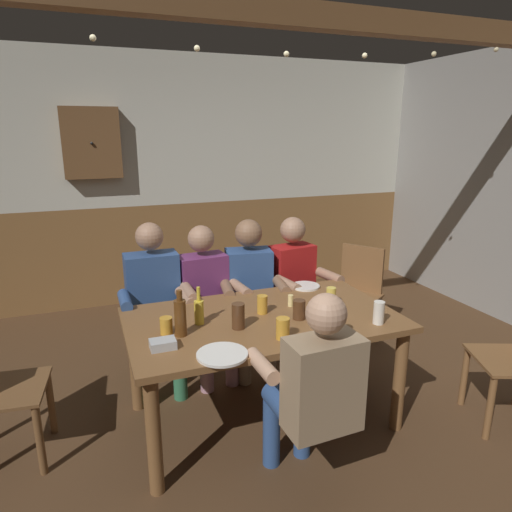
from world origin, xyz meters
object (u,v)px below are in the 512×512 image
table_candle (291,301)px  pint_glass_0 (331,296)px  person_0 (155,299)px  person_2 (250,288)px  person_4 (314,387)px  plate_1 (305,286)px  pint_glass_3 (238,316)px  bottle_1 (199,311)px  dining_table (263,331)px  pint_glass_4 (299,310)px  pint_glass_1 (379,313)px  person_3 (297,284)px  pint_glass_6 (337,324)px  pint_glass_8 (166,326)px  wall_dart_cabinet (91,143)px  pint_glass_2 (283,328)px  condiment_caddy (163,344)px  person_1 (206,296)px  bottle_0 (180,317)px  plate_0 (222,354)px  pint_glass_7 (319,312)px  chair_empty_near_right (356,292)px  pint_glass_5 (262,304)px

table_candle → pint_glass_0: 0.28m
person_0 → person_2: size_ratio=1.02×
person_4 → plate_1: person_4 is taller
person_4 → pint_glass_3: (-0.20, 0.60, 0.18)m
bottle_1 → dining_table: bearing=-5.5°
pint_glass_4 → pint_glass_1: bearing=-29.3°
table_candle → dining_table: bearing=-156.9°
person_3 → pint_glass_6: (-0.30, -1.14, 0.16)m
person_0 → plate_1: bearing=164.4°
table_candle → pint_glass_3: 0.50m
pint_glass_8 → wall_dart_cabinet: size_ratio=0.14×
pint_glass_2 → pint_glass_6: bearing=-16.9°
person_3 → bottle_1: bearing=24.8°
person_3 → pint_glass_4: (-0.39, -0.82, 0.14)m
dining_table → pint_glass_0: bearing=4.1°
pint_glass_3 → person_3: bearing=46.0°
condiment_caddy → pint_glass_2: pint_glass_2 is taller
wall_dart_cabinet → person_1: bearing=-68.6°
bottle_0 → bottle_1: size_ratio=1.16×
person_2 → wall_dart_cabinet: (-1.05, 1.75, 1.09)m
plate_0 → pint_glass_4: (0.60, 0.30, 0.06)m
table_candle → person_2: bearing=95.8°
pint_glass_0 → dining_table: bearing=-175.9°
pint_glass_3 → pint_glass_1: bearing=-16.1°
pint_glass_7 → pint_glass_8: 0.93m
condiment_caddy → pint_glass_4: pint_glass_4 is taller
person_2 → chair_empty_near_right: person_2 is taller
bottle_1 → pint_glass_1: 1.10m
pint_glass_1 → person_0: bearing=138.4°
bottle_1 → pint_glass_2: bearing=-43.3°
person_3 → pint_glass_1: 1.07m
bottle_0 → pint_glass_1: bearing=-12.7°
condiment_caddy → pint_glass_7: size_ratio=1.08×
pint_glass_6 → pint_glass_7: pint_glass_6 is taller
person_1 → dining_table: bearing=99.3°
pint_glass_7 → wall_dart_cabinet: wall_dart_cabinet is taller
pint_glass_5 → wall_dart_cabinet: 2.75m
pint_glass_1 → person_4: bearing=-150.4°
pint_glass_2 → pint_glass_6: pint_glass_6 is taller
pint_glass_1 → pint_glass_8: size_ratio=1.42×
person_1 → pint_glass_0: size_ratio=9.95×
dining_table → pint_glass_1: 0.74m
bottle_1 → pint_glass_3: 0.25m
pint_glass_4 → pint_glass_5: size_ratio=1.04×
bottle_0 → pint_glass_7: bearing=-7.1°
bottle_0 → pint_glass_6: size_ratio=1.77×
dining_table → pint_glass_4: bearing=-29.0°
person_0 → person_2: person_0 is taller
pint_glass_2 → pint_glass_8: (-0.61, 0.30, -0.01)m
pint_glass_3 → pint_glass_6: bearing=-32.5°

